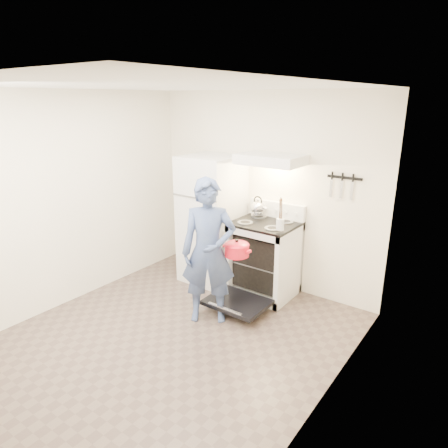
{
  "coord_description": "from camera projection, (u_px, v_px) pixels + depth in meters",
  "views": [
    {
      "loc": [
        2.56,
        -2.57,
        2.4
      ],
      "look_at": [
        -0.05,
        1.0,
        1.0
      ],
      "focal_mm": 32.0,
      "sensor_mm": 36.0,
      "label": 1
    }
  ],
  "objects": [
    {
      "name": "oven_rack",
      "position": [
        264.0,
        261.0,
        5.02
      ],
      "size": [
        0.6,
        0.52,
        0.01
      ],
      "primitive_type": "cube",
      "color": "slate",
      "rests_on": "stove_body"
    },
    {
      "name": "back_wall",
      "position": [
        264.0,
        191.0,
        5.15
      ],
      "size": [
        3.2,
        0.02,
        2.5
      ],
      "primitive_type": "cube",
      "color": "white",
      "rests_on": "ground"
    },
    {
      "name": "dutch_oven",
      "position": [
        237.0,
        250.0,
        4.34
      ],
      "size": [
        0.34,
        0.27,
        0.23
      ],
      "primitive_type": null,
      "color": "red",
      "rests_on": "person"
    },
    {
      "name": "stove_body",
      "position": [
        264.0,
        260.0,
        5.01
      ],
      "size": [
        0.76,
        0.65,
        0.92
      ],
      "primitive_type": "cube",
      "color": "white",
      "rests_on": "floor"
    },
    {
      "name": "utensil_jar",
      "position": [
        280.0,
        224.0,
        4.48
      ],
      "size": [
        0.11,
        0.11,
        0.13
      ],
      "primitive_type": "cylinder",
      "rotation": [
        0.0,
        0.0,
        0.26
      ],
      "color": "silver",
      "rests_on": "cooktop"
    },
    {
      "name": "knife_strip",
      "position": [
        345.0,
        178.0,
        4.46
      ],
      "size": [
        0.4,
        0.02,
        0.03
      ],
      "primitive_type": "cube",
      "color": "black",
      "rests_on": "back_wall"
    },
    {
      "name": "floor",
      "position": [
        171.0,
        340.0,
        4.15
      ],
      "size": [
        3.6,
        3.6,
        0.0
      ],
      "primitive_type": "plane",
      "color": "brown",
      "rests_on": "ground"
    },
    {
      "name": "oven_door",
      "position": [
        237.0,
        302.0,
        4.66
      ],
      "size": [
        0.7,
        0.54,
        0.04
      ],
      "primitive_type": "cube",
      "color": "black",
      "rests_on": "floor"
    },
    {
      "name": "backsplash",
      "position": [
        277.0,
        210.0,
        5.05
      ],
      "size": [
        0.76,
        0.07,
        0.2
      ],
      "primitive_type": "cube",
      "color": "white",
      "rests_on": "cooktop"
    },
    {
      "name": "refrigerator",
      "position": [
        212.0,
        219.0,
        5.33
      ],
      "size": [
        0.7,
        0.7,
        1.7
      ],
      "primitive_type": "cube",
      "color": "white",
      "rests_on": "floor"
    },
    {
      "name": "tea_kettle",
      "position": [
        258.0,
        207.0,
        5.05
      ],
      "size": [
        0.22,
        0.18,
        0.27
      ],
      "primitive_type": null,
      "color": "silver",
      "rests_on": "cooktop"
    },
    {
      "name": "range_hood",
      "position": [
        271.0,
        159.0,
        4.69
      ],
      "size": [
        0.76,
        0.5,
        0.12
      ],
      "primitive_type": "cube",
      "color": "white",
      "rests_on": "back_wall"
    },
    {
      "name": "cooktop",
      "position": [
        265.0,
        224.0,
        4.87
      ],
      "size": [
        0.76,
        0.65,
        0.03
      ],
      "primitive_type": "cube",
      "color": "black",
      "rests_on": "stove_body"
    },
    {
      "name": "pizza_stone",
      "position": [
        259.0,
        258.0,
        5.09
      ],
      "size": [
        0.35,
        0.35,
        0.02
      ],
      "primitive_type": "cylinder",
      "color": "#856C4D",
      "rests_on": "oven_rack"
    },
    {
      "name": "person",
      "position": [
        209.0,
        252.0,
        4.32
      ],
      "size": [
        0.71,
        0.66,
        1.62
      ],
      "primitive_type": "imported",
      "rotation": [
        0.0,
        0.0,
        0.61
      ],
      "color": "navy",
      "rests_on": "floor"
    }
  ]
}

